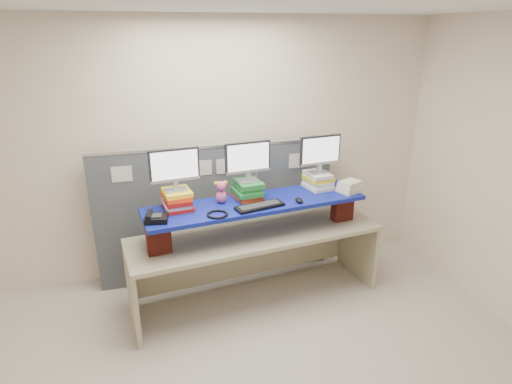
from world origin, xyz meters
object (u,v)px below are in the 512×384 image
object	(u,v)px
monitor_right	(320,152)
desk_phone	(155,218)
monitor_left	(175,167)
blue_board	(256,204)
keyboard	(260,206)
desk	(256,246)
monitor_center	(248,159)

from	to	relation	value
monitor_right	desk_phone	size ratio (longest dim) A/B	2.09
desk_phone	monitor_left	bearing A→B (deg)	56.63
blue_board	keyboard	xyz separation A→B (m)	(-0.00, -0.15, 0.03)
keyboard	blue_board	bearing A→B (deg)	74.71
desk	monitor_center	bearing A→B (deg)	106.67
blue_board	monitor_right	bearing A→B (deg)	8.93
monitor_right	monitor_center	bearing A→B (deg)	-180.00
desk	keyboard	xyz separation A→B (m)	(-0.00, -0.15, 0.49)
desk	blue_board	world-z (taller)	blue_board
monitor_left	keyboard	distance (m)	0.85
monitor_center	desk_phone	bearing A→B (deg)	-167.59
desk_phone	monitor_center	bearing A→B (deg)	27.76
desk	desk_phone	world-z (taller)	desk_phone
blue_board	monitor_right	xyz separation A→B (m)	(0.73, 0.21, 0.41)
blue_board	monitor_left	world-z (taller)	monitor_left
monitor_right	keyboard	size ratio (longest dim) A/B	0.93
keyboard	desk	bearing A→B (deg)	74.71
desk	desk_phone	xyz separation A→B (m)	(-0.95, -0.21, 0.51)
desk_phone	desk	bearing A→B (deg)	20.51
monitor_left	monitor_center	bearing A→B (deg)	-0.00
monitor_center	blue_board	bearing A→B (deg)	-73.33
blue_board	monitor_left	xyz separation A→B (m)	(-0.75, 0.02, 0.42)
monitor_center	keyboard	xyz separation A→B (m)	(0.05, -0.26, -0.38)
desk	monitor_left	world-z (taller)	monitor_left
monitor_center	monitor_right	bearing A→B (deg)	0.00
monitor_left	monitor_right	world-z (taller)	monitor_left
monitor_left	monitor_right	xyz separation A→B (m)	(1.48, 0.19, -0.01)
desk	blue_board	xyz separation A→B (m)	(-0.00, 0.00, 0.46)
desk	monitor_left	xyz separation A→B (m)	(-0.75, 0.02, 0.88)
desk_phone	blue_board	bearing A→B (deg)	20.51
desk	desk_phone	distance (m)	1.10
blue_board	desk_phone	xyz separation A→B (m)	(-0.95, -0.21, 0.05)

